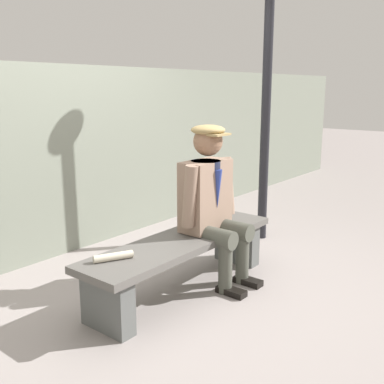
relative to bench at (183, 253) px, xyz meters
name	(u,v)px	position (x,y,z in m)	size (l,w,h in m)	color
ground_plane	(183,290)	(0.00, 0.00, -0.31)	(30.00, 30.00, 0.00)	gray
bench	(183,253)	(0.00, 0.00, 0.00)	(1.85, 0.48, 0.43)	#585551
seated_man	(212,198)	(-0.30, 0.06, 0.40)	(0.62, 0.59, 1.30)	gray
rolled_magazine	(113,257)	(0.65, -0.07, 0.15)	(0.05, 0.05, 0.27)	beige
stadium_wall	(60,160)	(0.00, -1.54, 0.59)	(12.00, 0.24, 1.80)	gray
lamp_post	(268,54)	(-1.55, -0.18, 1.60)	(0.27, 0.27, 2.81)	black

